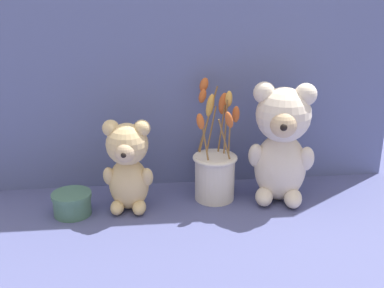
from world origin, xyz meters
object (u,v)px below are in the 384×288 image
Objects in this scene: teddy_bear_large at (282,141)px; decorative_tin_tall at (72,203)px; teddy_bear_medium at (128,164)px; flower_vase at (215,168)px.

teddy_bear_large is 3.22× the size of decorative_tin_tall.
teddy_bear_medium is 0.23m from flower_vase.
teddy_bear_large is 1.34× the size of teddy_bear_medium.
teddy_bear_large is 1.00× the size of flower_vase.
teddy_bear_medium is 2.41× the size of decorative_tin_tall.
flower_vase is 0.37m from decorative_tin_tall.
teddy_bear_large reaches higher than decorative_tin_tall.
flower_vase reaches higher than teddy_bear_medium.
flower_vase is 3.21× the size of decorative_tin_tall.
teddy_bear_medium is 0.75× the size of flower_vase.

